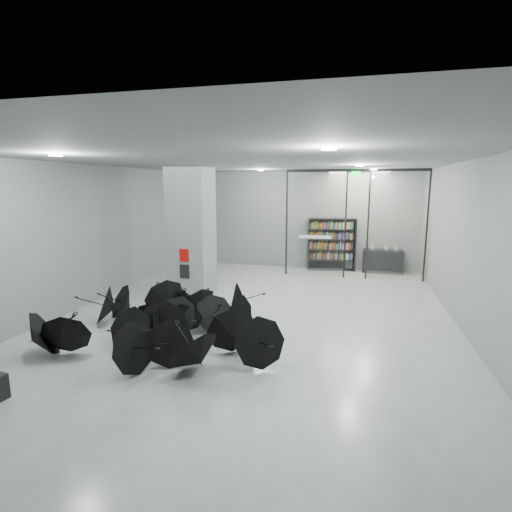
% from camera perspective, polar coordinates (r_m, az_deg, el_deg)
% --- Properties ---
extents(room, '(14.00, 14.02, 4.01)m').
position_cam_1_polar(room, '(9.72, -0.45, 6.81)').
color(room, gray).
rests_on(room, ground).
extents(column, '(1.20, 1.20, 4.00)m').
position_cam_1_polar(column, '(12.50, -9.28, 3.53)').
color(column, slate).
rests_on(column, ground).
extents(fire_cabinet, '(0.28, 0.04, 0.38)m').
position_cam_1_polar(fire_cabinet, '(12.03, -10.36, 0.12)').
color(fire_cabinet, '#A50A07').
rests_on(fire_cabinet, column).
extents(info_panel, '(0.30, 0.03, 0.42)m').
position_cam_1_polar(info_panel, '(12.12, -10.28, -2.21)').
color(info_panel, black).
rests_on(info_panel, column).
extents(exit_sign, '(0.30, 0.06, 0.15)m').
position_cam_1_polar(exit_sign, '(14.70, 14.25, 11.44)').
color(exit_sign, '#0CE533').
rests_on(exit_sign, room).
extents(glass_partition, '(5.06, 0.08, 4.00)m').
position_cam_1_polar(glass_partition, '(14.94, 13.95, 5.13)').
color(glass_partition, silver).
rests_on(glass_partition, ground).
extents(bookshelf, '(1.96, 0.70, 2.11)m').
position_cam_1_polar(bookshelf, '(16.34, 10.82, 1.67)').
color(bookshelf, black).
rests_on(bookshelf, ground).
extents(shop_counter, '(1.55, 0.66, 0.92)m').
position_cam_1_polar(shop_counter, '(16.45, 17.81, -0.68)').
color(shop_counter, black).
rests_on(shop_counter, ground).
extents(umbrella_cluster, '(5.75, 4.44, 1.29)m').
position_cam_1_polar(umbrella_cluster, '(9.05, -12.56, -10.16)').
color(umbrella_cluster, black).
rests_on(umbrella_cluster, ground).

